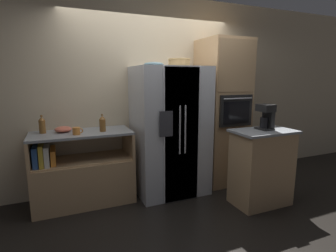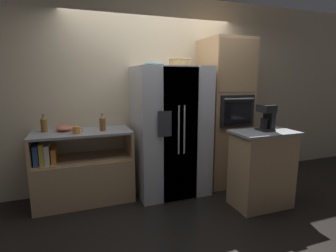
% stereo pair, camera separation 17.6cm
% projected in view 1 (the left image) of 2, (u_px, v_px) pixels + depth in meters
% --- Properties ---
extents(ground_plane, '(20.00, 20.00, 0.00)m').
position_uv_depth(ground_plane, '(163.00, 193.00, 3.75)').
color(ground_plane, black).
extents(wall_back, '(12.00, 0.06, 2.80)m').
position_uv_depth(wall_back, '(151.00, 93.00, 3.94)').
color(wall_back, beige).
rests_on(wall_back, ground_plane).
extents(counter_left, '(1.24, 0.59, 0.95)m').
position_uv_depth(counter_left, '(83.00, 176.00, 3.43)').
color(counter_left, tan).
rests_on(counter_left, ground_plane).
extents(refrigerator, '(0.98, 0.81, 1.78)m').
position_uv_depth(refrigerator, '(170.00, 131.00, 3.70)').
color(refrigerator, silver).
rests_on(refrigerator, ground_plane).
extents(wall_oven, '(0.65, 0.74, 2.19)m').
position_uv_depth(wall_oven, '(222.00, 113.00, 4.04)').
color(wall_oven, tan).
rests_on(wall_oven, ground_plane).
extents(island_counter, '(0.78, 0.48, 0.98)m').
position_uv_depth(island_counter, '(261.00, 167.00, 3.37)').
color(island_counter, tan).
rests_on(island_counter, ground_plane).
extents(wicker_basket, '(0.31, 0.31, 0.11)m').
position_uv_depth(wicker_basket, '(179.00, 62.00, 3.56)').
color(wicker_basket, tan).
rests_on(wicker_basket, refrigerator).
extents(fruit_bowl, '(0.26, 0.26, 0.06)m').
position_uv_depth(fruit_bowl, '(154.00, 64.00, 3.51)').
color(fruit_bowl, '#668C99').
rests_on(fruit_bowl, refrigerator).
extents(bottle_tall, '(0.08, 0.08, 0.23)m').
position_uv_depth(bottle_tall, '(42.00, 125.00, 3.24)').
color(bottle_tall, brown).
rests_on(bottle_tall, counter_left).
extents(bottle_short, '(0.08, 0.08, 0.22)m').
position_uv_depth(bottle_short, '(102.00, 123.00, 3.35)').
color(bottle_short, brown).
rests_on(bottle_short, counter_left).
extents(mug, '(0.12, 0.09, 0.09)m').
position_uv_depth(mug, '(77.00, 131.00, 3.17)').
color(mug, orange).
rests_on(mug, counter_left).
extents(mixing_bowl, '(0.21, 0.21, 0.07)m').
position_uv_depth(mixing_bowl, '(63.00, 129.00, 3.32)').
color(mixing_bowl, '#DB664C').
rests_on(mixing_bowl, counter_left).
extents(coffee_maker, '(0.16, 0.20, 0.32)m').
position_uv_depth(coffee_maker, '(266.00, 116.00, 3.30)').
color(coffee_maker, black).
rests_on(coffee_maker, island_counter).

